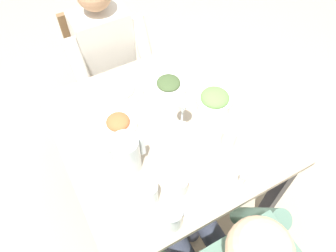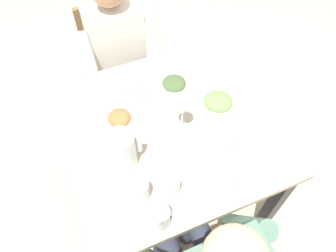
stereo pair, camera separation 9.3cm
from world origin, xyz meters
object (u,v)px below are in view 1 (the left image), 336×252
Objects in this scene: dining_table at (166,139)px; water_glass_far_left at (180,185)px; water_glass_far_right at (229,138)px; salad_bowl at (214,100)px; wine_glass at (183,109)px; diner_far at (112,65)px; plate_rice_curry at (118,123)px; plate_beans at (122,90)px; water_pitcher at (126,154)px; salt_shaker at (242,179)px; oil_carafe at (172,218)px; plate_dolmas at (168,84)px; water_glass_center at (149,193)px; chair_far at (104,63)px.

water_glass_far_left is (-0.11, -0.32, 0.15)m from dining_table.
water_glass_far_right is at bearing -47.35° from dining_table.
wine_glass is at bearing -168.86° from salad_bowl.
diner_far is at bearing 116.70° from salad_bowl.
plate_rice_curry is at bearing -108.00° from diner_far.
plate_beans is at bearing 140.22° from salad_bowl.
wine_glass is (0.16, -0.35, 0.13)m from plate_beans.
wine_glass reaches higher than salad_bowl.
plate_beans is (-0.06, -0.31, 0.11)m from diner_far.
wine_glass is (0.26, -0.16, 0.12)m from plate_rice_curry.
diner_far is 5.13× the size of plate_beans.
salt_shaker is at bearing -38.35° from water_pitcher.
plate_beans is 0.75m from oil_carafe.
salad_bowl reaches higher than salt_shaker.
diner_far reaches higher than water_glass_far_left.
water_glass_center is (-0.38, -0.53, 0.04)m from plate_dolmas.
water_glass_far_right is at bearing -52.83° from wine_glass.
plate_dolmas is at bearing 74.17° from wine_glass.
chair_far is 1.28m from salt_shaker.
water_glass_far_left is 0.53× the size of oil_carafe.
dining_table is 0.33m from water_pitcher.
diner_far is at bearing 93.08° from dining_table.
salad_bowl is at bearing 11.71° from water_pitcher.
diner_far is at bearing -90.00° from chair_far.
plate_dolmas is at bearing 54.35° from water_glass_center.
plate_rice_curry is at bearing 89.17° from oil_carafe.
chair_far is 4.37× the size of wine_glass.
plate_rice_curry is at bearing 84.73° from water_glass_center.
chair_far reaches higher than plate_rice_curry.
chair_far reaches higher than dining_table.
plate_beans is 2.59× the size of water_glass_far_left.
chair_far is 0.77m from plate_rice_curry.
water_glass_center is at bearing -86.73° from water_pitcher.
water_glass_center reaches higher than water_glass_far_left.
water_pitcher reaches higher than plate_dolmas.
water_pitcher is 1.16× the size of oil_carafe.
water_glass_center is at bearing -102.38° from diner_far.
chair_far is 0.25m from diner_far.
plate_rice_curry is 0.64m from salt_shaker.
salad_bowl reaches higher than plate_beans.
oil_carafe reaches higher than dining_table.
water_glass_far_right is 1.09× the size of water_glass_far_left.
water_glass_far_left is (0.09, -0.44, 0.03)m from plate_rice_curry.
plate_rice_curry is at bearing -118.56° from plate_beans.
chair_far is 1.18m from water_glass_center.
water_glass_far_left is at bearing -140.26° from salad_bowl.
oil_carafe is (-0.17, -1.26, 0.29)m from chair_far.
chair_far is at bearing 92.32° from dining_table.
plate_rice_curry reaches higher than plate_dolmas.
dining_table is 10.56× the size of water_glass_far_right.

